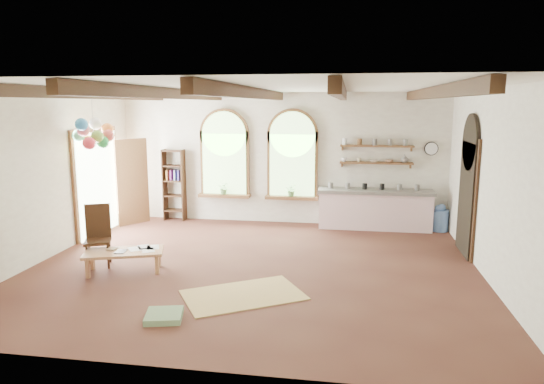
% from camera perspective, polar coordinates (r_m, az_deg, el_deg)
% --- Properties ---
extents(floor, '(8.00, 8.00, 0.00)m').
position_cam_1_polar(floor, '(8.91, -2.20, -8.83)').
color(floor, '#543022').
rests_on(floor, ground).
extents(ceiling_beams, '(6.20, 6.80, 0.18)m').
position_cam_1_polar(ceiling_beams, '(8.42, -2.35, 11.53)').
color(ceiling_beams, '#3A2512').
rests_on(ceiling_beams, ceiling).
extents(window_left, '(1.30, 0.28, 2.20)m').
position_cam_1_polar(window_left, '(12.14, -5.61, 4.16)').
color(window_left, brown).
rests_on(window_left, floor).
extents(window_right, '(1.30, 0.28, 2.20)m').
position_cam_1_polar(window_right, '(11.83, 2.41, 4.04)').
color(window_right, brown).
rests_on(window_right, floor).
extents(left_doorway, '(0.10, 1.90, 2.50)m').
position_cam_1_polar(left_doorway, '(11.64, -19.87, 0.94)').
color(left_doorway, brown).
rests_on(left_doorway, floor).
extents(right_doorway, '(0.10, 1.30, 2.40)m').
position_cam_1_polar(right_doorway, '(10.18, 21.91, -0.74)').
color(right_doorway, black).
rests_on(right_doorway, floor).
extents(kitchen_counter, '(2.68, 0.62, 0.94)m').
position_cam_1_polar(kitchen_counter, '(11.73, 11.99, -1.96)').
color(kitchen_counter, beige).
rests_on(kitchen_counter, floor).
extents(wall_shelf_lower, '(1.70, 0.24, 0.04)m').
position_cam_1_polar(wall_shelf_lower, '(11.73, 12.15, 3.36)').
color(wall_shelf_lower, brown).
rests_on(wall_shelf_lower, wall_back).
extents(wall_shelf_upper, '(1.70, 0.24, 0.04)m').
position_cam_1_polar(wall_shelf_upper, '(11.69, 12.22, 5.31)').
color(wall_shelf_upper, brown).
rests_on(wall_shelf_upper, wall_back).
extents(wall_clock, '(0.32, 0.04, 0.32)m').
position_cam_1_polar(wall_clock, '(11.90, 18.23, 4.87)').
color(wall_clock, black).
rests_on(wall_clock, wall_back).
extents(bookshelf, '(0.53, 0.32, 1.80)m').
position_cam_1_polar(bookshelf, '(12.53, -11.44, 0.81)').
color(bookshelf, '#3A2512').
rests_on(bookshelf, floor).
extents(coffee_table, '(1.47, 1.01, 0.38)m').
position_cam_1_polar(coffee_table, '(8.95, -17.03, -6.91)').
color(coffee_table, tan).
rests_on(coffee_table, floor).
extents(side_chair, '(0.58, 0.58, 1.12)m').
position_cam_1_polar(side_chair, '(9.44, -19.73, -6.27)').
color(side_chair, '#3A2512').
rests_on(side_chair, floor).
extents(floor_mat, '(2.09, 1.87, 0.02)m').
position_cam_1_polar(floor_mat, '(7.67, -3.39, -11.99)').
color(floor_mat, tan).
rests_on(floor_mat, floor).
extents(floor_cushion, '(0.59, 0.59, 0.09)m').
position_cam_1_polar(floor_cushion, '(7.05, -12.58, -14.03)').
color(floor_cushion, '#67855B').
rests_on(floor_cushion, floor).
extents(water_jug_a, '(0.32, 0.32, 0.62)m').
position_cam_1_polar(water_jug_a, '(11.94, 18.93, -3.10)').
color(water_jug_a, '#5780BB').
rests_on(water_jug_a, floor).
extents(water_jug_b, '(0.33, 0.33, 0.65)m').
position_cam_1_polar(water_jug_b, '(11.95, 19.26, -3.05)').
color(water_jug_b, '#5780BB').
rests_on(water_jug_b, floor).
extents(balloon_cluster, '(0.83, 0.92, 1.15)m').
position_cam_1_polar(balloon_cluster, '(10.39, -20.28, 6.40)').
color(balloon_cluster, silver).
rests_on(balloon_cluster, floor).
extents(table_book, '(0.16, 0.23, 0.02)m').
position_cam_1_polar(table_book, '(9.13, -18.73, -6.32)').
color(table_book, olive).
rests_on(table_book, coffee_table).
extents(tablet, '(0.20, 0.27, 0.01)m').
position_cam_1_polar(tablet, '(8.90, -17.36, -6.69)').
color(tablet, black).
rests_on(tablet, coffee_table).
extents(potted_plant_left, '(0.27, 0.23, 0.30)m').
position_cam_1_polar(potted_plant_left, '(12.14, -5.67, 0.44)').
color(potted_plant_left, '#598C4C').
rests_on(potted_plant_left, window_left).
extents(potted_plant_right, '(0.27, 0.23, 0.30)m').
position_cam_1_polar(potted_plant_right, '(11.83, 2.32, 0.22)').
color(potted_plant_right, '#598C4C').
rests_on(potted_plant_right, window_right).
extents(shelf_cup_a, '(0.12, 0.10, 0.10)m').
position_cam_1_polar(shelf_cup_a, '(11.70, 8.48, 3.81)').
color(shelf_cup_a, white).
rests_on(shelf_cup_a, wall_shelf_lower).
extents(shelf_cup_b, '(0.10, 0.10, 0.09)m').
position_cam_1_polar(shelf_cup_b, '(11.71, 10.20, 3.75)').
color(shelf_cup_b, beige).
rests_on(shelf_cup_b, wall_shelf_lower).
extents(shelf_bowl_a, '(0.22, 0.22, 0.05)m').
position_cam_1_polar(shelf_bowl_a, '(11.72, 11.91, 3.60)').
color(shelf_bowl_a, beige).
rests_on(shelf_bowl_a, wall_shelf_lower).
extents(shelf_bowl_b, '(0.20, 0.20, 0.06)m').
position_cam_1_polar(shelf_bowl_b, '(11.74, 13.62, 3.56)').
color(shelf_bowl_b, '#8C664C').
rests_on(shelf_bowl_b, wall_shelf_lower).
extents(shelf_vase, '(0.18, 0.18, 0.19)m').
position_cam_1_polar(shelf_vase, '(11.77, 15.33, 3.82)').
color(shelf_vase, slate).
rests_on(shelf_vase, wall_shelf_lower).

